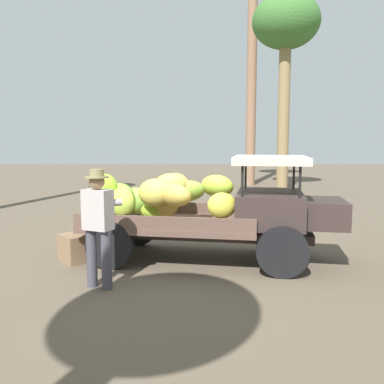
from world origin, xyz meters
TOP-DOWN VIEW (x-y plane):
  - ground_plane at (0.00, 0.00)m, footprint 60.00×60.00m
  - truck at (0.03, -0.21)m, footprint 4.62×2.37m
  - farmer at (-1.58, -1.60)m, footprint 0.57×0.53m
  - wooden_crate at (-2.31, -0.28)m, footprint 0.66×0.68m
  - forest_tree_5 at (3.58, 9.78)m, footprint 2.70×2.70m

SIDE VIEW (x-z plane):
  - ground_plane at x=0.00m, z-range 0.00..0.00m
  - wooden_crate at x=-2.31m, z-range 0.00..0.48m
  - truck at x=0.03m, z-range 0.03..1.87m
  - farmer at x=-1.58m, z-range 0.12..1.84m
  - forest_tree_5 at x=3.58m, z-range 2.57..10.47m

